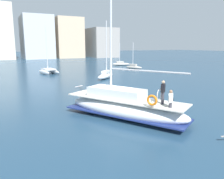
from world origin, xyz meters
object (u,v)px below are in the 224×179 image
(main_sailboat, at_px, (124,106))
(moored_cutter_right, at_px, (106,75))
(moored_sloop_far, at_px, (49,71))
(moored_catamaran, at_px, (121,64))
(moored_cutter_left, at_px, (134,67))
(mooring_buoy, at_px, (173,105))

(main_sailboat, height_order, moored_cutter_right, main_sailboat)
(moored_sloop_far, relative_size, moored_catamaran, 1.48)
(main_sailboat, relative_size, moored_sloop_far, 1.49)
(main_sailboat, bearing_deg, moored_cutter_left, 55.87)
(moored_catamaran, distance_m, moored_cutter_left, 9.08)
(moored_cutter_left, xyz_separation_m, mooring_buoy, (-14.92, -29.26, -0.29))
(main_sailboat, xyz_separation_m, moored_sloop_far, (0.68, 29.11, -0.29))
(main_sailboat, height_order, moored_cutter_left, main_sailboat)
(moored_sloop_far, height_order, mooring_buoy, moored_sloop_far)
(main_sailboat, xyz_separation_m, mooring_buoy, (5.19, 0.41, -0.72))
(main_sailboat, relative_size, moored_cutter_right, 1.44)
(moored_catamaran, bearing_deg, mooring_buoy, -113.47)
(moored_sloop_far, bearing_deg, moored_cutter_right, -56.06)
(moored_cutter_right, distance_m, mooring_buoy, 18.53)
(moored_sloop_far, distance_m, mooring_buoy, 29.06)
(moored_sloop_far, height_order, moored_cutter_right, moored_cutter_right)
(moored_sloop_far, height_order, moored_catamaran, moored_sloop_far)
(moored_cutter_left, distance_m, mooring_buoy, 32.84)
(moored_cutter_right, bearing_deg, mooring_buoy, -97.57)
(moored_cutter_left, distance_m, moored_cutter_right, 16.57)
(moored_sloop_far, xyz_separation_m, mooring_buoy, (4.51, -28.70, -0.43))
(moored_sloop_far, relative_size, moored_cutter_left, 1.47)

